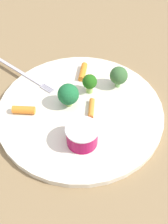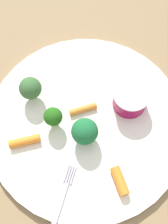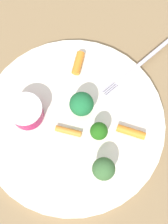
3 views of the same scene
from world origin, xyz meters
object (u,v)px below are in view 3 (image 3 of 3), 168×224
(broccoli_floret_1, at_px, (99,131))
(carrot_stick_0, at_px, (68,131))
(sauce_cup, at_px, (26,112))
(broccoli_floret_0, at_px, (104,169))
(broccoli_floret_2, at_px, (83,105))
(plate, at_px, (73,121))
(fork, at_px, (143,62))
(carrot_stick_1, at_px, (131,132))
(carrot_stick_2, at_px, (78,63))

(broccoli_floret_1, relative_size, carrot_stick_0, 0.94)
(sauce_cup, xyz_separation_m, broccoli_floret_0, (0.16, 0.00, 0.01))
(broccoli_floret_0, xyz_separation_m, broccoli_floret_1, (-0.04, 0.04, -0.00))
(broccoli_floret_2, height_order, carrot_stick_0, broccoli_floret_2)
(sauce_cup, bearing_deg, broccoli_floret_0, 1.10)
(plate, distance_m, broccoli_floret_2, 0.04)
(broccoli_floret_1, bearing_deg, fork, 96.70)
(carrot_stick_1, xyz_separation_m, carrot_stick_2, (-0.15, 0.05, 0.00))
(plate, height_order, carrot_stick_0, carrot_stick_0)
(broccoli_floret_0, bearing_deg, plate, 158.20)
(plate, height_order, broccoli_floret_0, broccoli_floret_0)
(broccoli_floret_2, distance_m, carrot_stick_0, 0.05)
(carrot_stick_1, height_order, carrot_stick_2, carrot_stick_2)
(broccoli_floret_0, height_order, fork, broccoli_floret_0)
(carrot_stick_2, xyz_separation_m, fork, (0.09, 0.08, -0.01))
(broccoli_floret_2, distance_m, carrot_stick_1, 0.09)
(broccoli_floret_2, bearing_deg, broccoli_floret_0, -34.75)
(carrot_stick_1, bearing_deg, plate, -154.50)
(sauce_cup, distance_m, carrot_stick_2, 0.13)
(carrot_stick_0, xyz_separation_m, fork, (0.02, 0.18, -0.00))
(carrot_stick_1, bearing_deg, broccoli_floret_2, -168.35)
(broccoli_floret_0, height_order, broccoli_floret_1, broccoli_floret_0)
(carrot_stick_1, xyz_separation_m, fork, (-0.06, 0.12, -0.00))
(broccoli_floret_1, height_order, carrot_stick_0, broccoli_floret_1)
(fork, bearing_deg, broccoli_floret_0, -73.38)
(broccoli_floret_0, bearing_deg, sauce_cup, -178.90)
(sauce_cup, bearing_deg, carrot_stick_0, 15.22)
(broccoli_floret_2, height_order, fork, broccoli_floret_2)
(carrot_stick_2, bearing_deg, fork, 40.96)
(fork, bearing_deg, sauce_cup, -115.12)
(plate, xyz_separation_m, sauce_cup, (-0.06, -0.04, 0.02))
(plate, distance_m, carrot_stick_0, 0.02)
(broccoli_floret_1, bearing_deg, sauce_cup, -158.23)
(broccoli_floret_0, xyz_separation_m, fork, (-0.06, 0.20, -0.03))
(broccoli_floret_2, relative_size, carrot_stick_0, 1.08)
(broccoli_floret_1, bearing_deg, broccoli_floret_0, -45.84)
(plate, bearing_deg, carrot_stick_2, 123.27)
(broccoli_floret_0, xyz_separation_m, broccoli_floret_2, (-0.09, 0.06, -0.00))
(fork, bearing_deg, plate, -100.67)
(carrot_stick_0, xyz_separation_m, carrot_stick_2, (-0.06, 0.11, 0.00))
(carrot_stick_0, height_order, carrot_stick_1, carrot_stick_1)
(broccoli_floret_1, height_order, carrot_stick_2, broccoli_floret_1)
(sauce_cup, height_order, carrot_stick_2, sauce_cup)
(broccoli_floret_1, relative_size, carrot_stick_2, 0.99)
(carrot_stick_1, distance_m, carrot_stick_2, 0.15)
(carrot_stick_0, bearing_deg, sauce_cup, -164.78)
(broccoli_floret_0, relative_size, carrot_stick_0, 1.05)
(broccoli_floret_2, bearing_deg, carrot_stick_0, -84.09)
(sauce_cup, height_order, broccoli_floret_2, broccoli_floret_2)
(sauce_cup, relative_size, broccoli_floret_2, 1.18)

